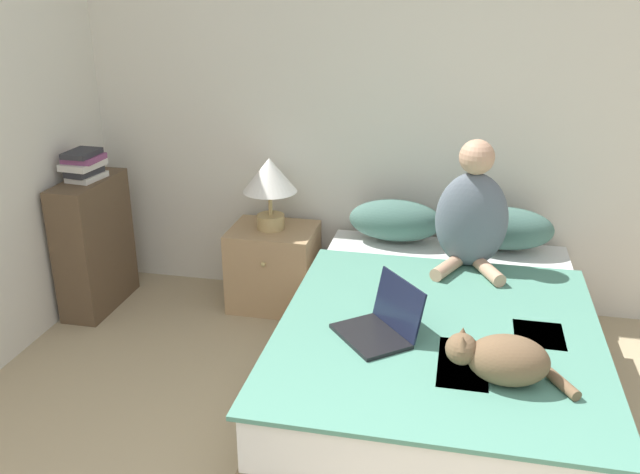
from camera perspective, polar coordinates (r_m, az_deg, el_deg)
wall_back at (r=4.03m, az=9.04°, el=11.47°), size 5.15×0.05×2.55m
bed at (r=3.36m, az=9.86°, el=-9.67°), size 1.42×2.00×0.47m
pillow_near at (r=3.99m, az=6.37°, el=1.40°), size 0.55×0.27×0.24m
pillow_far at (r=3.98m, az=15.28°, el=0.72°), size 0.55×0.27×0.24m
person_sitting at (r=3.64m, az=12.67°, el=1.81°), size 0.38×0.37×0.69m
cat_tabby at (r=2.71m, az=15.10°, el=-9.87°), size 0.51×0.20×0.20m
laptop_open at (r=2.97m, az=5.10°, el=-7.37°), size 0.43×0.43×0.24m
nightstand at (r=4.20m, az=-3.91°, el=-2.52°), size 0.51×0.44×0.51m
table_lamp at (r=4.01m, az=-4.26°, el=4.83°), size 0.32×0.32×0.44m
bookshelf at (r=4.34m, az=-18.46°, el=-0.58°), size 0.23×0.57×0.82m
book_stack_top at (r=4.20m, az=-19.27°, el=5.76°), size 0.20×0.26×0.17m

